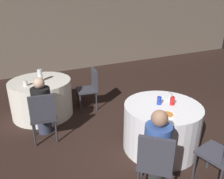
% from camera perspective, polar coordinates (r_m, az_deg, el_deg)
% --- Properties ---
extents(ground_plane, '(16.00, 16.00, 0.00)m').
position_cam_1_polar(ground_plane, '(3.59, 12.50, -15.70)').
color(ground_plane, black).
extents(wall_back, '(16.00, 0.06, 2.80)m').
position_cam_1_polar(wall_back, '(7.34, -12.89, 15.45)').
color(wall_back, gray).
rests_on(wall_back, ground_plane).
extents(table_near, '(1.16, 1.16, 0.73)m').
position_cam_1_polar(table_near, '(3.51, 12.71, -9.44)').
color(table_near, silver).
rests_on(table_near, ground_plane).
extents(table_far, '(1.20, 1.20, 0.73)m').
position_cam_1_polar(table_far, '(4.62, -17.86, -2.08)').
color(table_far, white).
rests_on(table_far, ground_plane).
extents(chair_near_southwest, '(0.57, 0.57, 0.87)m').
position_cam_1_polar(chair_near_southwest, '(2.61, 11.25, -17.60)').
color(chair_near_southwest, '#383842').
rests_on(chair_near_southwest, ground_plane).
extents(chair_far_south, '(0.46, 0.46, 0.87)m').
position_cam_1_polar(chair_far_south, '(3.64, -17.59, -6.04)').
color(chair_far_south, '#383842').
rests_on(chair_far_south, ground_plane).
extents(chair_far_east, '(0.47, 0.46, 0.87)m').
position_cam_1_polar(chair_far_east, '(4.65, -5.64, 1.14)').
color(chair_far_east, '#383842').
rests_on(chair_far_east, ground_plane).
extents(person_blue_shirt, '(0.44, 0.44, 1.09)m').
position_cam_1_polar(person_blue_shirt, '(2.73, 11.66, -15.03)').
color(person_blue_shirt, '#282828').
rests_on(person_blue_shirt, ground_plane).
extents(person_black_shirt, '(0.34, 0.49, 1.09)m').
position_cam_1_polar(person_black_shirt, '(3.78, -17.72, -4.64)').
color(person_black_shirt, '#33384C').
rests_on(person_black_shirt, ground_plane).
extents(pizza_plate_near, '(0.25, 0.25, 0.02)m').
position_cam_1_polar(pizza_plate_near, '(3.08, 14.24, -6.34)').
color(pizza_plate_near, white).
rests_on(pizza_plate_near, table_near).
extents(soda_can_blue, '(0.07, 0.07, 0.12)m').
position_cam_1_polar(soda_can_blue, '(3.33, 12.21, -2.85)').
color(soda_can_blue, '#1E38A5').
rests_on(soda_can_blue, table_near).
extents(soda_can_silver, '(0.07, 0.07, 0.12)m').
position_cam_1_polar(soda_can_silver, '(3.52, 14.89, -1.75)').
color(soda_can_silver, silver).
rests_on(soda_can_silver, table_near).
extents(soda_can_red, '(0.07, 0.07, 0.12)m').
position_cam_1_polar(soda_can_red, '(3.36, 15.48, -2.92)').
color(soda_can_red, red).
rests_on(soda_can_red, table_near).
extents(bottle_far, '(0.09, 0.09, 0.23)m').
position_cam_1_polar(bottle_far, '(4.43, -18.27, 3.55)').
color(bottle_far, white).
rests_on(bottle_far, table_far).
extents(cup_far, '(0.08, 0.08, 0.11)m').
position_cam_1_polar(cup_far, '(4.28, -21.65, 1.57)').
color(cup_far, silver).
rests_on(cup_far, table_far).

